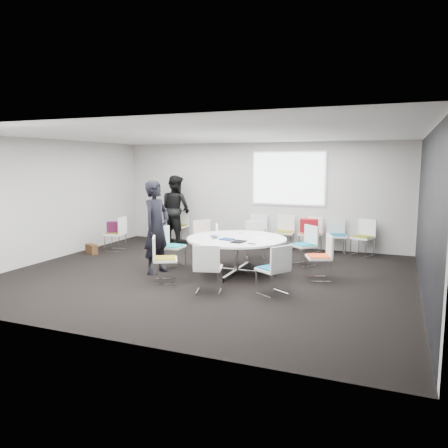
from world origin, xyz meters
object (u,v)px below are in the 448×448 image
at_px(chair_ring_g, 208,278).
at_px(chair_ring_f, 165,268).
at_px(conference_table, 237,248).
at_px(chair_back_b, 285,239).
at_px(chair_back_c, 311,241).
at_px(cup, 240,232).
at_px(chair_ring_b, 304,253).
at_px(chair_ring_e, 173,254).
at_px(chair_back_a, 259,237).
at_px(person_main, 156,227).
at_px(chair_person_back, 179,232).
at_px(maroon_bag, 115,227).
at_px(chair_ring_a, 319,266).
at_px(chair_back_d, 336,242).
at_px(chair_spare_left, 116,240).
at_px(laptop, 217,237).
at_px(chair_ring_c, 255,247).
at_px(brown_bag, 91,249).
at_px(chair_ring_d, 206,246).
at_px(chair_back_e, 363,244).
at_px(person_back, 176,209).
at_px(chair_ring_h, 273,279).

bearing_deg(chair_ring_g, chair_ring_f, 147.86).
xyz_separation_m(conference_table, chair_back_b, (0.32, 2.78, -0.24)).
xyz_separation_m(chair_back_c, cup, (-1.09, -2.31, 0.50)).
distance_m(chair_ring_b, chair_back_c, 1.58).
distance_m(chair_ring_e, chair_back_a, 3.01).
xyz_separation_m(chair_ring_b, person_main, (-2.68, -1.80, 0.68)).
xyz_separation_m(chair_person_back, maroon_bag, (-0.90, -1.80, 0.34)).
bearing_deg(chair_ring_b, chair_ring_e, 65.76).
bearing_deg(chair_ring_a, cup, 56.21).
height_order(chair_back_c, chair_back_d, same).
distance_m(chair_spare_left, laptop, 3.48).
bearing_deg(person_main, chair_ring_b, -50.29).
bearing_deg(chair_back_b, chair_ring_b, 112.81).
relative_size(chair_ring_g, chair_person_back, 1.00).
xyz_separation_m(chair_ring_g, person_main, (-1.55, 0.90, 0.68)).
height_order(chair_ring_c, chair_ring_f, same).
bearing_deg(chair_ring_a, brown_bag, 64.62).
distance_m(chair_ring_g, maroon_bag, 4.50).
xyz_separation_m(chair_ring_d, maroon_bag, (-2.48, -0.18, 0.34)).
relative_size(chair_back_c, chair_spare_left, 1.00).
xyz_separation_m(chair_spare_left, maroon_bag, (-0.02, -0.00, 0.34)).
bearing_deg(cup, chair_ring_c, 88.75).
xyz_separation_m(chair_ring_b, maroon_bag, (-4.85, -0.22, 0.34)).
relative_size(chair_ring_g, chair_back_e, 1.00).
relative_size(chair_back_a, chair_person_back, 1.00).
distance_m(chair_back_d, laptop, 3.56).
xyz_separation_m(chair_ring_b, chair_ring_e, (-2.63, -1.23, 0.00)).
bearing_deg(cup, chair_back_b, 80.42).
bearing_deg(person_back, conference_table, 158.90).
xyz_separation_m(chair_ring_h, maroon_bag, (-4.81, 2.16, 0.34)).
xyz_separation_m(chair_back_b, chair_back_c, (0.69, -0.04, 0.00)).
bearing_deg(chair_back_a, chair_back_e, 161.18).
xyz_separation_m(chair_ring_b, chair_back_d, (0.50, 1.58, 0.00)).
bearing_deg(conference_table, chair_ring_h, -47.15).
bearing_deg(maroon_bag, chair_ring_h, -24.20).
height_order(chair_ring_c, maroon_bag, chair_ring_c).
relative_size(chair_back_d, person_main, 0.46).
distance_m(chair_ring_a, chair_ring_e, 3.15).
distance_m(conference_table, maroon_bag, 3.82).
distance_m(conference_table, chair_ring_e, 1.49).
bearing_deg(cup, chair_ring_e, -160.74).
bearing_deg(maroon_bag, chair_ring_b, 2.56).
bearing_deg(chair_ring_b, chair_ring_c, 28.08).
bearing_deg(chair_ring_d, maroon_bag, -49.92).
height_order(chair_ring_a, chair_spare_left, same).
bearing_deg(chair_back_e, person_back, 25.39).
bearing_deg(conference_table, cup, 99.96).
relative_size(chair_back_b, maroon_bag, 2.20).
bearing_deg(chair_back_e, chair_person_back, 23.52).
xyz_separation_m(chair_ring_a, laptop, (-2.08, -0.18, 0.47)).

